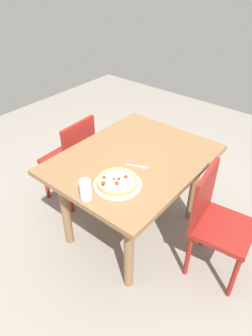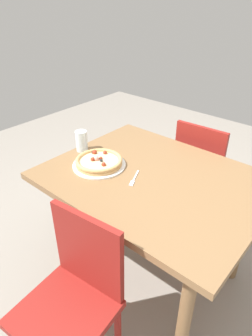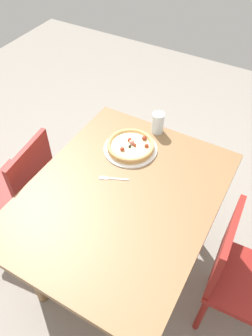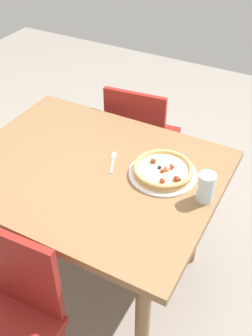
{
  "view_description": "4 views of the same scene",
  "coord_description": "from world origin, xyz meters",
  "views": [
    {
      "loc": [
        1.5,
        1.15,
        2.05
      ],
      "look_at": [
        0.16,
        0.06,
        0.8
      ],
      "focal_mm": 31.95,
      "sensor_mm": 36.0,
      "label": 1
    },
    {
      "loc": [
        -0.81,
        1.18,
        1.7
      ],
      "look_at": [
        0.16,
        0.06,
        0.8
      ],
      "focal_mm": 31.67,
      "sensor_mm": 36.0,
      "label": 2
    },
    {
      "loc": [
        -0.93,
        -0.55,
        2.14
      ],
      "look_at": [
        0.16,
        0.06,
        0.8
      ],
      "focal_mm": 35.01,
      "sensor_mm": 36.0,
      "label": 3
    },
    {
      "loc": [
        0.86,
        -1.23,
        1.99
      ],
      "look_at": [
        0.16,
        0.06,
        0.8
      ],
      "focal_mm": 42.88,
      "sensor_mm": 36.0,
      "label": 4
    }
  ],
  "objects": [
    {
      "name": "dining_table",
      "position": [
        0.0,
        0.0,
        0.66
      ],
      "size": [
        1.23,
        0.97,
        0.78
      ],
      "color": "olive",
      "rests_on": "ground"
    },
    {
      "name": "chair_far",
      "position": [
        -0.07,
        0.7,
        0.49
      ],
      "size": [
        0.44,
        0.44,
        0.89
      ],
      "rotation": [
        0.0,
        0.0,
        0.11
      ],
      "color": "maroon",
      "rests_on": "ground"
    },
    {
      "name": "chair_near",
      "position": [
        0.03,
        -0.7,
        0.49
      ],
      "size": [
        0.42,
        0.42,
        0.89
      ],
      "rotation": [
        0.0,
        0.0,
        3.19
      ],
      "color": "maroon",
      "rests_on": "ground"
    },
    {
      "name": "pizza",
      "position": [
        0.33,
        0.12,
        0.81
      ],
      "size": [
        0.28,
        0.28,
        0.05
      ],
      "color": "tan",
      "rests_on": "plate"
    },
    {
      "name": "plate",
      "position": [
        0.33,
        0.12,
        0.78
      ],
      "size": [
        0.32,
        0.32,
        0.01
      ],
      "primitive_type": "cylinder",
      "color": "white",
      "rests_on": "dining_table"
    },
    {
      "name": "fork",
      "position": [
        0.07,
        0.1,
        0.78
      ],
      "size": [
        0.08,
        0.16,
        0.0
      ],
      "rotation": [
        0.0,
        0.0,
        1.99
      ],
      "color": "silver",
      "rests_on": "dining_table"
    },
    {
      "name": "drinking_glass",
      "position": [
        0.55,
        0.06,
        0.84
      ],
      "size": [
        0.08,
        0.08,
        0.14
      ],
      "primitive_type": "cylinder",
      "color": "silver",
      "rests_on": "dining_table"
    },
    {
      "name": "ground_plane",
      "position": [
        0.0,
        0.0,
        0.0
      ],
      "size": [
        6.0,
        6.0,
        0.0
      ],
      "primitive_type": "plane",
      "color": "gray"
    }
  ]
}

